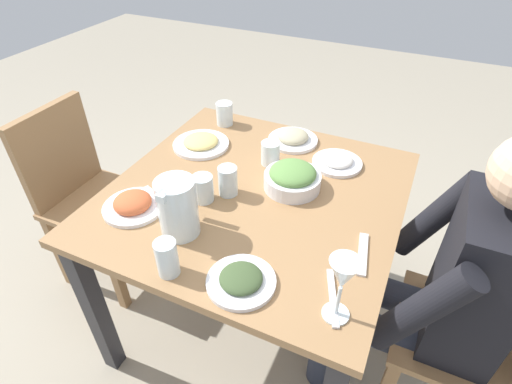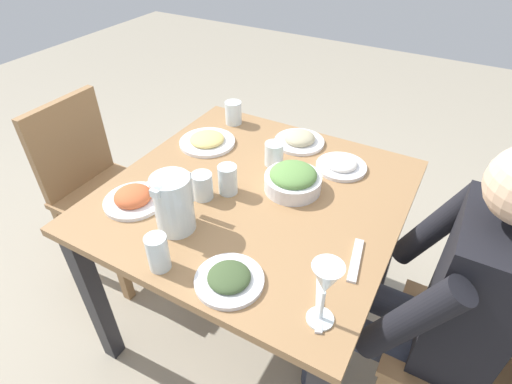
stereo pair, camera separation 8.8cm
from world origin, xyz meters
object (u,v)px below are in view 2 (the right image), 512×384
Objects in this scene: water_pitcher at (174,203)px; wine_glass at (326,282)px; plate_dolmas at (229,279)px; plate_rice_curry at (133,198)px; water_glass_far_left at (202,186)px; diner_near at (434,294)px; dining_table at (255,215)px; plate_fries at (207,141)px; water_glass_near_right at (233,113)px; plate_beans at (300,140)px; water_glass_far_right at (158,253)px; plate_yoghurt at (341,165)px; chair_far at (94,182)px; water_glass_center at (274,154)px; salad_bowl at (293,179)px; water_glass_near_left at (228,179)px; chair_near at (492,353)px.

water_pitcher is 0.97× the size of wine_glass.
plate_rice_curry reaches higher than plate_dolmas.
diner_near is at bearing -86.20° from water_glass_far_left.
water_pitcher is at bearing 155.83° from dining_table.
diner_near is 5.10× the size of plate_fries.
water_pitcher is 0.70m from water_glass_near_right.
water_glass_far_left reaches higher than plate_beans.
plate_yoghurt is at bearing -21.12° from water_glass_far_right.
water_glass_center is at bearing -75.45° from chair_far.
salad_bowl is at bearing -130.06° from water_glass_center.
water_glass_near_left reaches higher than water_glass_far_left.
water_glass_near_right reaches higher than salad_bowl.
plate_rice_curry is (-0.19, 0.97, 0.12)m from diner_near.
plate_beans is at bearing -10.99° from water_pitcher.
water_glass_far_left is at bearing 5.47° from water_pitcher.
diner_near is 0.79m from water_glass_far_left.
diner_near is at bearing -129.16° from plate_yoghurt.
plate_yoghurt is at bearing -31.05° from water_pitcher.
chair_near reaches higher than water_glass_far_right.
water_glass_near_right reaches higher than plate_dolmas.
chair_far is 4.59× the size of water_pitcher.
chair_far is at bearing 62.52° from water_glass_far_right.
chair_far is 0.75× the size of diner_near.
salad_bowl reaches higher than dining_table.
diner_near is 0.46m from wine_glass.
chair_near reaches higher than dining_table.
plate_fries is 0.67m from water_glass_far_right.
plate_fries is (0.57, 0.47, 0.00)m from plate_dolmas.
water_glass_far_right is at bearing -162.02° from water_glass_near_right.
water_glass_far_left is at bearing 158.58° from water_glass_center.
water_glass_near_left is (-0.02, -0.76, 0.30)m from chair_far.
dining_table is 9.88× the size of water_glass_near_right.
water_glass_near_left is 0.54× the size of wine_glass.
diner_near is at bearing -57.27° from plate_dolmas.
water_glass_far_left is at bearing 138.30° from plate_yoghurt.
water_glass_near_right is 0.86m from water_glass_far_right.
salad_bowl is 0.88× the size of plate_fries.
chair_far is at bearing 66.24° from plate_rice_curry.
water_glass_center reaches higher than dining_table.
chair_far reaches higher than water_glass_center.
water_glass_far_right is (-0.15, -0.06, -0.04)m from water_pitcher.
chair_far is at bearing 106.38° from plate_yoghurt.
plate_beans is 0.43m from water_glass_near_left.
salad_bowl reaches higher than plate_yoghurt.
plate_yoghurt is at bearing -6.62° from plate_dolmas.
water_glass_near_right is (0.64, 0.00, 0.03)m from plate_rice_curry.
salad_bowl is 0.99× the size of plate_rice_curry.
wine_glass is (-0.75, -0.39, 0.12)m from plate_beans.
water_glass_near_right is at bearing 0.21° from plate_rice_curry.
chair_near is 8.68× the size of water_glass_near_right.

